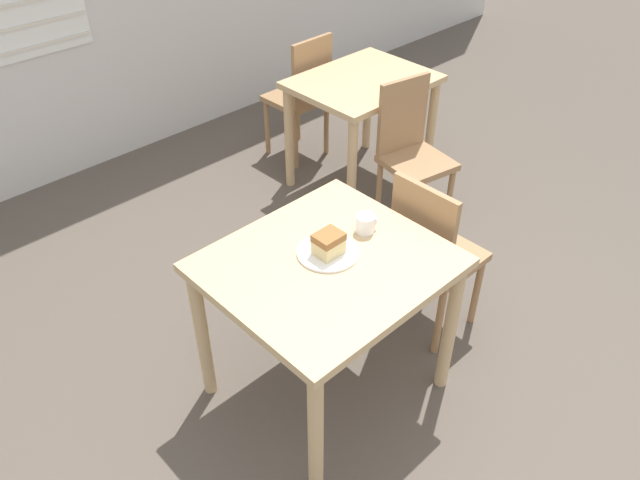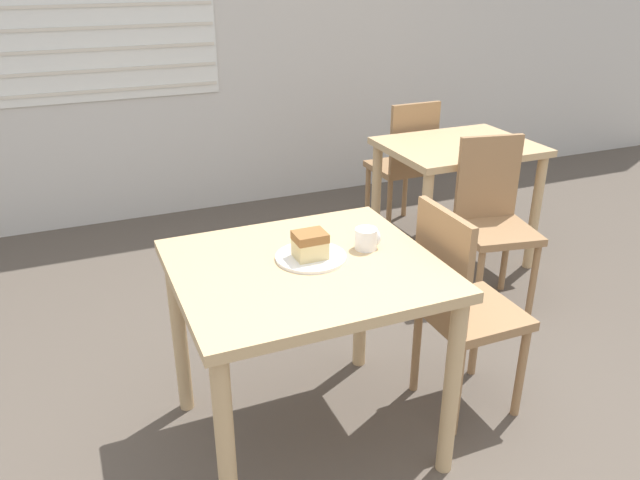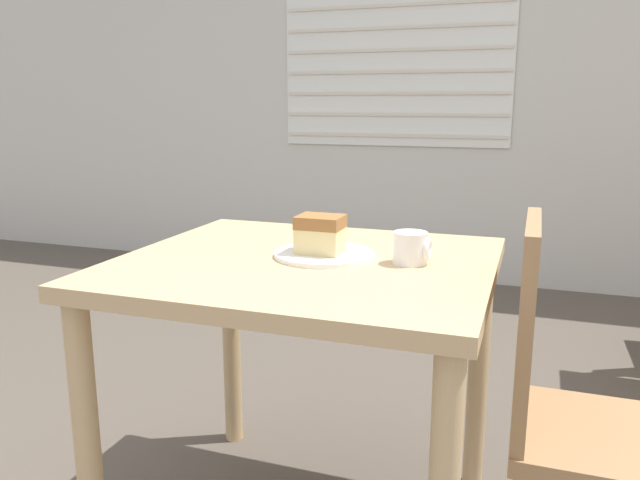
{
  "view_description": "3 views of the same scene",
  "coord_description": "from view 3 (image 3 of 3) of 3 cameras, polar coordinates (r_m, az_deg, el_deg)",
  "views": [
    {
      "loc": [
        -1.48,
        -1.03,
        2.39
      ],
      "look_at": [
        -0.12,
        0.39,
        0.87
      ],
      "focal_mm": 35.0,
      "sensor_mm": 36.0,
      "label": 1
    },
    {
      "loc": [
        -0.84,
        -1.49,
        1.78
      ],
      "look_at": [
        -0.05,
        0.4,
        0.84
      ],
      "focal_mm": 35.0,
      "sensor_mm": 36.0,
      "label": 2
    },
    {
      "loc": [
        0.41,
        -1.08,
        1.17
      ],
      "look_at": [
        -0.09,
        0.36,
        0.83
      ],
      "focal_mm": 35.0,
      "sensor_mm": 36.0,
      "label": 3
    }
  ],
  "objects": [
    {
      "name": "wall_back",
      "position": [
        4.14,
        13.88,
        15.46
      ],
      "size": [
        10.0,
        0.1,
        2.8
      ],
      "color": "beige",
      "rests_on": "ground_plane"
    },
    {
      "name": "cake_slice",
      "position": [
        1.58,
        0.03,
        0.55
      ],
      "size": [
        0.11,
        0.09,
        0.1
      ],
      "color": "#E5CC89",
      "rests_on": "plate"
    },
    {
      "name": "coffee_mug",
      "position": [
        1.53,
        8.38,
        -0.73
      ],
      "size": [
        0.09,
        0.08,
        0.08
      ],
      "color": "white",
      "rests_on": "dining_table_near"
    },
    {
      "name": "plate",
      "position": [
        1.6,
        0.39,
        -1.3
      ],
      "size": [
        0.26,
        0.26,
        0.01
      ],
      "color": "white",
      "rests_on": "dining_table_near"
    },
    {
      "name": "chair_near_window",
      "position": [
        1.53,
        21.88,
        -14.34
      ],
      "size": [
        0.37,
        0.37,
        0.92
      ],
      "rotation": [
        0.0,
        0.0,
        1.57
      ],
      "color": "#9E754C",
      "rests_on": "ground_plane"
    },
    {
      "name": "dining_table_near",
      "position": [
        1.61,
        -1.24,
        -5.84
      ],
      "size": [
        0.93,
        0.83,
        0.78
      ],
      "color": "tan",
      "rests_on": "ground_plane"
    }
  ]
}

